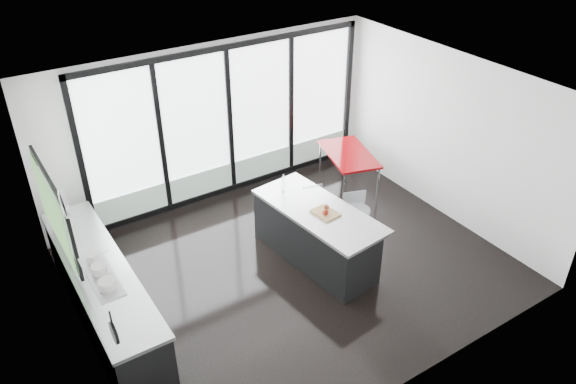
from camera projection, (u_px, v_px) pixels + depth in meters
floor at (293, 267)px, 8.46m from camera, size 6.00×5.00×0.00m
ceiling at (294, 92)px, 6.99m from camera, size 6.00×5.00×0.00m
wall_back at (228, 128)px, 9.67m from camera, size 6.00×0.09×2.80m
wall_front at (424, 291)px, 5.94m from camera, size 6.00×0.00×2.80m
wall_left at (66, 239)px, 6.45m from camera, size 0.26×5.00×2.80m
wall_right at (448, 136)px, 9.11m from camera, size 0.00×5.00×2.80m
counter_cabinets at (104, 295)px, 7.26m from camera, size 0.69×3.24×1.36m
island at (315, 235)px, 8.42m from camera, size 1.13×2.22×1.13m
bar_stool_near at (356, 229)px, 8.69m from camera, size 0.59×0.59×0.73m
bar_stool_far at (315, 219)px, 8.95m from camera, size 0.51×0.51×0.68m
red_table at (348, 170)px, 10.29m from camera, size 1.08×1.46×0.70m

